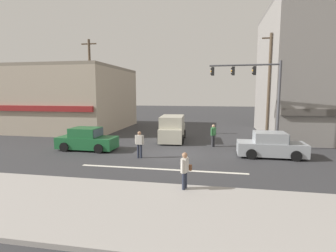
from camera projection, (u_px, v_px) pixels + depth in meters
name	position (u px, v px, depth m)	size (l,w,h in m)	color
ground_plane	(172.00, 154.00, 17.30)	(120.00, 120.00, 0.00)	#333335
lane_marking_stripe	(161.00, 169.00, 13.88)	(9.00, 0.24, 0.01)	silver
sidewalk_curb	(131.00, 209.00, 9.00)	(40.00, 5.00, 0.16)	#9E9993
building_left_block	(72.00, 98.00, 29.11)	(11.21, 11.64, 6.72)	tan
utility_pole_near_left	(90.00, 87.00, 24.02)	(1.40, 0.22, 8.77)	brown
utility_pole_far_right	(269.00, 86.00, 21.57)	(1.40, 0.22, 8.80)	brown
traffic_light_mast	(259.00, 89.00, 18.32)	(4.89, 0.42, 6.20)	#47474C
van_crossing_leftbound	(172.00, 129.00, 21.91)	(2.27, 4.71, 2.11)	#B7B29E
sedan_approaching_near	(271.00, 146.00, 16.45)	(4.11, 1.90, 1.58)	#999EA3
sedan_crossing_center	(87.00, 140.00, 18.48)	(4.12, 1.93, 1.58)	#1E6033
pedestrian_foreground_with_bag	(185.00, 170.00, 10.57)	(0.42, 0.67, 1.67)	#232838
pedestrian_mid_crossing	(140.00, 143.00, 16.16)	(0.57, 0.22, 1.67)	#232838
pedestrian_far_side	(213.00, 134.00, 19.54)	(0.38, 0.49, 1.67)	#333338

